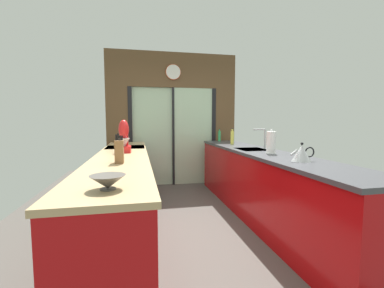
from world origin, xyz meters
name	(u,v)px	position (x,y,z in m)	size (l,w,h in m)	color
ground_plane	(191,215)	(0.00, 0.60, -0.01)	(5.04, 7.60, 0.02)	#4C4742
back_wall_unit	(173,111)	(0.00, 2.40, 1.53)	(2.64, 0.12, 2.70)	brown
left_counter_run	(122,196)	(-0.91, 0.13, 0.47)	(0.62, 3.80, 0.92)	#AD0C0F
right_counter_run	(260,184)	(0.91, 0.30, 0.46)	(0.62, 3.80, 0.92)	#AD0C0F
sink_faucet	(263,136)	(1.06, 0.55, 1.11)	(0.19, 0.02, 0.29)	#B7BABC
oven_range	(126,176)	(-0.91, 1.25, 0.46)	(0.60, 0.60, 0.92)	black
mixing_bowl	(108,182)	(-0.89, -1.30, 0.97)	(0.21, 0.21, 0.09)	#514C47
knife_block	(119,151)	(-0.89, -0.32, 1.03)	(0.08, 0.14, 0.29)	brown
stand_mixer	(124,140)	(-0.89, 0.56, 1.08)	(0.17, 0.27, 0.42)	red
kettle	(302,153)	(0.89, -0.60, 1.00)	(0.27, 0.19, 0.19)	#B7BABC
soap_bottle_near	(232,137)	(0.89, 1.34, 1.04)	(0.06, 0.06, 0.28)	#D1CC4C
soap_bottle_far	(219,136)	(0.89, 2.06, 1.03)	(0.05, 0.05, 0.25)	#339E56
paper_towel_roll	(271,143)	(0.89, 0.01, 1.06)	(0.13, 0.13, 0.31)	#B7BABC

